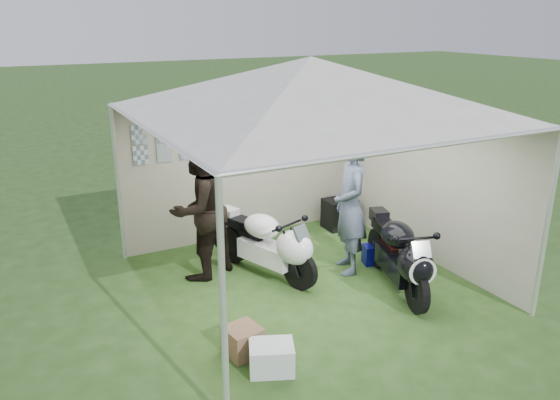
{
  "coord_description": "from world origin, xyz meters",
  "views": [
    {
      "loc": [
        -3.44,
        -5.74,
        3.44
      ],
      "look_at": [
        -0.23,
        0.35,
        1.13
      ],
      "focal_mm": 35.0,
      "sensor_mm": 36.0,
      "label": 1
    }
  ],
  "objects_px": {
    "paddock_stand": "(376,254)",
    "canopy_tent": "(309,92)",
    "equipment_box": "(339,213)",
    "crate_0": "(272,357)",
    "motorcycle_white": "(270,243)",
    "person_dark_jacket": "(200,209)",
    "motorcycle_black": "(401,254)",
    "crate_1": "(243,341)",
    "person_blue_jacket": "(350,206)"
  },
  "relations": [
    {
      "from": "paddock_stand",
      "to": "canopy_tent",
      "type": "bearing_deg",
      "value": -177.47
    },
    {
      "from": "paddock_stand",
      "to": "equipment_box",
      "type": "height_order",
      "value": "equipment_box"
    },
    {
      "from": "crate_0",
      "to": "canopy_tent",
      "type": "bearing_deg",
      "value": 49.57
    },
    {
      "from": "motorcycle_white",
      "to": "person_dark_jacket",
      "type": "relative_size",
      "value": 0.9
    },
    {
      "from": "canopy_tent",
      "to": "motorcycle_black",
      "type": "relative_size",
      "value": 3.08
    },
    {
      "from": "canopy_tent",
      "to": "person_dark_jacket",
      "type": "xyz_separation_m",
      "value": [
        -1.17,
        0.88,
        -1.59
      ]
    },
    {
      "from": "canopy_tent",
      "to": "motorcycle_black",
      "type": "bearing_deg",
      "value": -38.33
    },
    {
      "from": "paddock_stand",
      "to": "motorcycle_black",
      "type": "bearing_deg",
      "value": -107.39
    },
    {
      "from": "paddock_stand",
      "to": "motorcycle_white",
      "type": "bearing_deg",
      "value": 167.85
    },
    {
      "from": "equipment_box",
      "to": "crate_1",
      "type": "height_order",
      "value": "equipment_box"
    },
    {
      "from": "motorcycle_white",
      "to": "crate_1",
      "type": "distance_m",
      "value": 1.9
    },
    {
      "from": "paddock_stand",
      "to": "person_blue_jacket",
      "type": "distance_m",
      "value": 0.97
    },
    {
      "from": "person_blue_jacket",
      "to": "equipment_box",
      "type": "height_order",
      "value": "person_blue_jacket"
    },
    {
      "from": "motorcycle_black",
      "to": "motorcycle_white",
      "type": "bearing_deg",
      "value": 156.13
    },
    {
      "from": "paddock_stand",
      "to": "person_dark_jacket",
      "type": "bearing_deg",
      "value": 161.04
    },
    {
      "from": "crate_1",
      "to": "paddock_stand",
      "type": "bearing_deg",
      "value": 23.79
    },
    {
      "from": "motorcycle_black",
      "to": "crate_0",
      "type": "bearing_deg",
      "value": -144.1
    },
    {
      "from": "person_blue_jacket",
      "to": "equipment_box",
      "type": "xyz_separation_m",
      "value": [
        0.82,
        1.44,
        -0.71
      ]
    },
    {
      "from": "person_blue_jacket",
      "to": "canopy_tent",
      "type": "bearing_deg",
      "value": -67.0
    },
    {
      "from": "person_blue_jacket",
      "to": "crate_0",
      "type": "bearing_deg",
      "value": -33.87
    },
    {
      "from": "canopy_tent",
      "to": "paddock_stand",
      "type": "relative_size",
      "value": 15.0
    },
    {
      "from": "person_blue_jacket",
      "to": "crate_1",
      "type": "xyz_separation_m",
      "value": [
        -2.17,
        -1.18,
        -0.81
      ]
    },
    {
      "from": "person_blue_jacket",
      "to": "crate_0",
      "type": "height_order",
      "value": "person_blue_jacket"
    },
    {
      "from": "paddock_stand",
      "to": "crate_0",
      "type": "relative_size",
      "value": 0.84
    },
    {
      "from": "crate_0",
      "to": "crate_1",
      "type": "distance_m",
      "value": 0.43
    },
    {
      "from": "motorcycle_white",
      "to": "person_blue_jacket",
      "type": "xyz_separation_m",
      "value": [
        1.08,
        -0.33,
        0.47
      ]
    },
    {
      "from": "crate_1",
      "to": "canopy_tent",
      "type": "bearing_deg",
      "value": 37.91
    },
    {
      "from": "canopy_tent",
      "to": "equipment_box",
      "type": "bearing_deg",
      "value": 44.27
    },
    {
      "from": "motorcycle_black",
      "to": "crate_0",
      "type": "height_order",
      "value": "motorcycle_black"
    },
    {
      "from": "crate_0",
      "to": "motorcycle_black",
      "type": "bearing_deg",
      "value": 18.51
    },
    {
      "from": "motorcycle_black",
      "to": "equipment_box",
      "type": "bearing_deg",
      "value": 93.18
    },
    {
      "from": "motorcycle_black",
      "to": "person_dark_jacket",
      "type": "bearing_deg",
      "value": 159.82
    },
    {
      "from": "equipment_box",
      "to": "crate_0",
      "type": "height_order",
      "value": "equipment_box"
    },
    {
      "from": "equipment_box",
      "to": "canopy_tent",
      "type": "bearing_deg",
      "value": -135.73
    },
    {
      "from": "equipment_box",
      "to": "person_blue_jacket",
      "type": "bearing_deg",
      "value": -119.47
    },
    {
      "from": "motorcycle_black",
      "to": "person_blue_jacket",
      "type": "height_order",
      "value": "person_blue_jacket"
    },
    {
      "from": "paddock_stand",
      "to": "crate_0",
      "type": "distance_m",
      "value": 2.98
    },
    {
      "from": "person_dark_jacket",
      "to": "crate_0",
      "type": "relative_size",
      "value": 4.36
    },
    {
      "from": "motorcycle_black",
      "to": "equipment_box",
      "type": "xyz_separation_m",
      "value": [
        0.58,
        2.27,
        -0.26
      ]
    },
    {
      "from": "crate_0",
      "to": "crate_1",
      "type": "relative_size",
      "value": 1.28
    },
    {
      "from": "equipment_box",
      "to": "crate_0",
      "type": "xyz_separation_m",
      "value": [
        -2.84,
        -3.03,
        -0.11
      ]
    },
    {
      "from": "person_dark_jacket",
      "to": "equipment_box",
      "type": "relative_size",
      "value": 3.85
    },
    {
      "from": "motorcycle_white",
      "to": "crate_0",
      "type": "xyz_separation_m",
      "value": [
        -0.95,
        -1.92,
        -0.35
      ]
    },
    {
      "from": "paddock_stand",
      "to": "crate_1",
      "type": "height_order",
      "value": "crate_1"
    },
    {
      "from": "motorcycle_white",
      "to": "equipment_box",
      "type": "distance_m",
      "value": 2.21
    },
    {
      "from": "canopy_tent",
      "to": "crate_0",
      "type": "bearing_deg",
      "value": -130.43
    },
    {
      "from": "equipment_box",
      "to": "crate_1",
      "type": "distance_m",
      "value": 3.98
    },
    {
      "from": "person_dark_jacket",
      "to": "person_blue_jacket",
      "type": "distance_m",
      "value": 2.06
    },
    {
      "from": "person_blue_jacket",
      "to": "crate_1",
      "type": "bearing_deg",
      "value": -43.3
    },
    {
      "from": "motorcycle_white",
      "to": "person_dark_jacket",
      "type": "height_order",
      "value": "person_dark_jacket"
    }
  ]
}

